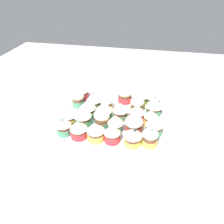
% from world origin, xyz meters
% --- Properties ---
extents(ground_plane, '(1.80, 1.80, 0.03)m').
position_xyz_m(ground_plane, '(0.00, 0.00, -0.01)').
color(ground_plane, beige).
extents(baking_tray, '(0.42, 0.36, 0.01)m').
position_xyz_m(baking_tray, '(0.00, 0.00, 0.01)').
color(baking_tray, silver).
rests_on(baking_tray, ground_plane).
extents(cupcake_0, '(0.06, 0.06, 0.07)m').
position_xyz_m(cupcake_0, '(-0.15, -0.12, 0.05)').
color(cupcake_0, '#4C9E6B').
rests_on(cupcake_0, baking_tray).
extents(cupcake_1, '(0.06, 0.06, 0.07)m').
position_xyz_m(cupcake_1, '(-0.09, -0.13, 0.05)').
color(cupcake_1, '#D1333D').
rests_on(cupcake_1, baking_tray).
extents(cupcake_2, '(0.06, 0.06, 0.07)m').
position_xyz_m(cupcake_2, '(-0.03, -0.13, 0.05)').
color(cupcake_2, '#EFC651').
rests_on(cupcake_2, baking_tray).
extents(cupcake_3, '(0.06, 0.06, 0.07)m').
position_xyz_m(cupcake_3, '(0.03, -0.13, 0.05)').
color(cupcake_3, '#D1333D').
rests_on(cupcake_3, baking_tray).
extents(cupcake_4, '(0.06, 0.06, 0.07)m').
position_xyz_m(cupcake_4, '(0.10, -0.13, 0.05)').
color(cupcake_4, '#EFC651').
rests_on(cupcake_4, baking_tray).
extents(cupcake_5, '(0.05, 0.05, 0.07)m').
position_xyz_m(cupcake_5, '(0.15, -0.12, 0.04)').
color(cupcake_5, '#EFC651').
rests_on(cupcake_5, baking_tray).
extents(cupcake_6, '(0.05, 0.05, 0.08)m').
position_xyz_m(cupcake_6, '(-0.15, -0.06, 0.05)').
color(cupcake_6, '#EFC651').
rests_on(cupcake_6, baking_tray).
extents(cupcake_7, '(0.07, 0.07, 0.07)m').
position_xyz_m(cupcake_7, '(-0.10, -0.06, 0.05)').
color(cupcake_7, '#4C9E6B').
rests_on(cupcake_7, baking_tray).
extents(cupcake_8, '(0.06, 0.06, 0.08)m').
position_xyz_m(cupcake_8, '(-0.03, -0.06, 0.05)').
color(cupcake_8, '#4C9E6B').
rests_on(cupcake_8, baking_tray).
extents(cupcake_9, '(0.06, 0.06, 0.07)m').
position_xyz_m(cupcake_9, '(0.03, -0.07, 0.05)').
color(cupcake_9, '#4C9E6B').
rests_on(cupcake_9, baking_tray).
extents(cupcake_10, '(0.07, 0.07, 0.07)m').
position_xyz_m(cupcake_10, '(0.09, -0.07, 0.05)').
color(cupcake_10, '#D1333D').
rests_on(cupcake_10, baking_tray).
extents(cupcake_11, '(0.06, 0.06, 0.08)m').
position_xyz_m(cupcake_11, '(0.16, -0.07, 0.05)').
color(cupcake_11, '#4C9E6B').
rests_on(cupcake_11, baking_tray).
extents(cupcake_12, '(0.06, 0.06, 0.07)m').
position_xyz_m(cupcake_12, '(-0.10, 0.00, 0.05)').
color(cupcake_12, '#4C9E6B').
rests_on(cupcake_12, baking_tray).
extents(cupcake_13, '(0.07, 0.07, 0.07)m').
position_xyz_m(cupcake_13, '(-0.03, -0.00, 0.05)').
color(cupcake_13, '#4C9E6B').
rests_on(cupcake_13, baking_tray).
extents(cupcake_14, '(0.06, 0.06, 0.07)m').
position_xyz_m(cupcake_14, '(0.03, 0.00, 0.05)').
color(cupcake_14, '#4C9E6B').
rests_on(cupcake_14, baking_tray).
extents(cupcake_15, '(0.06, 0.06, 0.07)m').
position_xyz_m(cupcake_15, '(0.10, -0.00, 0.05)').
color(cupcake_15, '#D1333D').
rests_on(cupcake_15, baking_tray).
extents(cupcake_16, '(0.05, 0.05, 0.06)m').
position_xyz_m(cupcake_16, '(0.15, -0.01, 0.04)').
color(cupcake_16, '#EFC651').
rests_on(cupcake_16, baking_tray).
extents(cupcake_17, '(0.05, 0.05, 0.07)m').
position_xyz_m(cupcake_17, '(-0.16, 0.06, 0.05)').
color(cupcake_17, '#4C9E6B').
rests_on(cupcake_17, baking_tray).
extents(cupcake_18, '(0.06, 0.06, 0.08)m').
position_xyz_m(cupcake_18, '(-0.09, 0.06, 0.05)').
color(cupcake_18, '#4C9E6B').
rests_on(cupcake_18, baking_tray).
extents(cupcake_19, '(0.06, 0.06, 0.08)m').
position_xyz_m(cupcake_19, '(-0.04, 0.06, 0.05)').
color(cupcake_19, '#EFC651').
rests_on(cupcake_19, baking_tray).
extents(cupcake_20, '(0.06, 0.06, 0.07)m').
position_xyz_m(cupcake_20, '(0.09, 0.06, 0.05)').
color(cupcake_20, '#EFC651').
rests_on(cupcake_20, baking_tray).
extents(cupcake_21, '(0.07, 0.07, 0.08)m').
position_xyz_m(cupcake_21, '(0.16, 0.06, 0.05)').
color(cupcake_21, '#4C9E6B').
rests_on(cupcake_21, baking_tray).
extents(cupcake_22, '(0.06, 0.06, 0.07)m').
position_xyz_m(cupcake_22, '(-0.16, 0.12, 0.05)').
color(cupcake_22, '#D1333D').
rests_on(cupcake_22, baking_tray).
extents(cupcake_23, '(0.06, 0.06, 0.07)m').
position_xyz_m(cupcake_23, '(0.03, 0.13, 0.05)').
color(cupcake_23, '#D1333D').
rests_on(cupcake_23, baking_tray).
extents(cupcake_24, '(0.06, 0.06, 0.08)m').
position_xyz_m(cupcake_24, '(0.10, 0.12, 0.05)').
color(cupcake_24, '#EFC651').
rests_on(cupcake_24, baking_tray).
extents(cupcake_25, '(0.06, 0.06, 0.07)m').
position_xyz_m(cupcake_25, '(0.16, 0.13, 0.05)').
color(cupcake_25, '#4C9E6B').
rests_on(cupcake_25, baking_tray).
extents(napkin, '(0.15, 0.17, 0.01)m').
position_xyz_m(napkin, '(-0.29, 0.13, 0.00)').
color(napkin, white).
rests_on(napkin, ground_plane).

